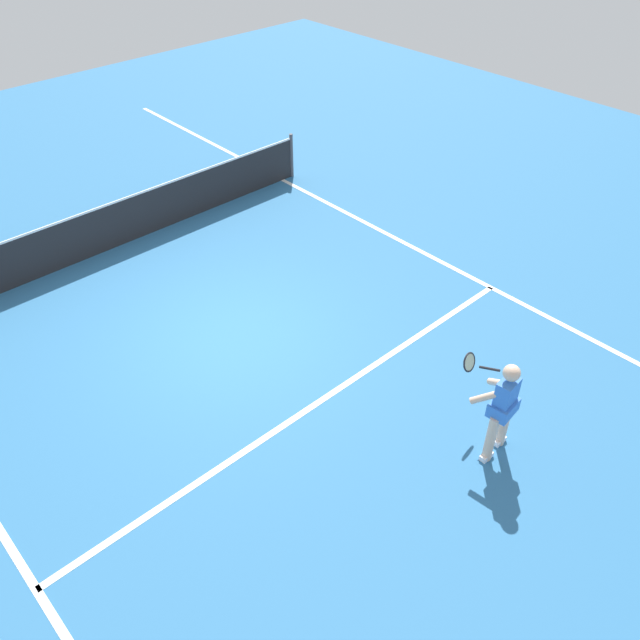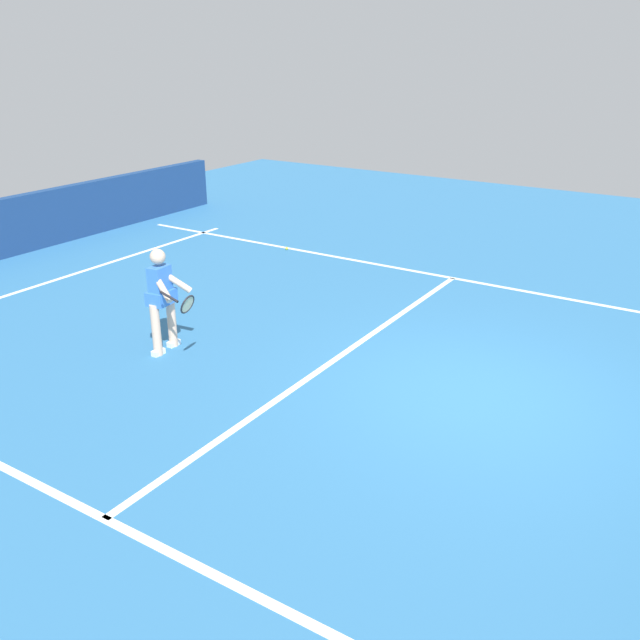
{
  "view_description": "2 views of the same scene",
  "coord_description": "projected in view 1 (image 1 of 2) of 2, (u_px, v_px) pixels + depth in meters",
  "views": [
    {
      "loc": [
        -4.57,
        -7.09,
        6.95
      ],
      "look_at": [
        0.44,
        -1.67,
        1.08
      ],
      "focal_mm": 36.73,
      "sensor_mm": 36.0,
      "label": 1
    },
    {
      "loc": [
        7.63,
        2.49,
        4.18
      ],
      "look_at": [
        0.56,
        -2.04,
        0.79
      ],
      "focal_mm": 38.13,
      "sensor_mm": 36.0,
      "label": 2
    }
  ],
  "objects": [
    {
      "name": "ground_plane",
      "position": [
        232.0,
        336.0,
        10.83
      ],
      "size": [
        28.57,
        28.57,
        0.0
      ],
      "primitive_type": "plane",
      "color": "teal"
    },
    {
      "name": "court_net",
      "position": [
        113.0,
        225.0,
        12.72
      ],
      "size": [
        9.27,
        0.08,
        1.03
      ],
      "color": "#4C4C51",
      "rests_on": "ground"
    },
    {
      "name": "service_line_marking",
      "position": [
        318.0,
        403.0,
        9.63
      ],
      "size": [
        8.59,
        0.1,
        0.01
      ],
      "primitive_type": "cube",
      "color": "white",
      "rests_on": "ground"
    },
    {
      "name": "tennis_player",
      "position": [
        502.0,
        405.0,
        8.42
      ],
      "size": [
        0.73,
        0.99,
        1.55
      ],
      "color": "beige",
      "rests_on": "ground"
    },
    {
      "name": "sideline_right_marking",
      "position": [
        405.0,
        243.0,
        13.11
      ],
      "size": [
        0.1,
        19.98,
        0.01
      ],
      "primitive_type": "cube",
      "color": "white",
      "rests_on": "ground"
    }
  ]
}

